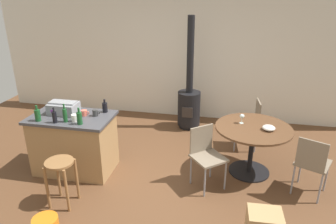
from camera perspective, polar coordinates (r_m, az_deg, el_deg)
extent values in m
plane|color=brown|center=(4.55, -2.82, -13.27)|extent=(8.80, 8.80, 0.00)
cube|color=silver|center=(6.50, 2.95, 10.65)|extent=(8.00, 0.10, 2.70)
cube|color=#A37A4C|center=(4.91, -16.63, -5.69)|extent=(1.13, 0.66, 0.84)
cube|color=#424247|center=(4.73, -17.20, -0.94)|extent=(1.19, 0.72, 0.04)
cylinder|color=olive|center=(4.32, -16.23, -11.61)|extent=(0.04, 0.04, 0.59)
cylinder|color=olive|center=(4.44, -19.32, -11.03)|extent=(0.04, 0.04, 0.59)
cylinder|color=olive|center=(4.26, -21.12, -12.84)|extent=(0.04, 0.04, 0.59)
cylinder|color=olive|center=(4.13, -17.92, -13.52)|extent=(0.04, 0.04, 0.59)
cylinder|color=olive|center=(4.13, -19.17, -8.63)|extent=(0.35, 0.35, 0.03)
cylinder|color=black|center=(4.99, 14.47, -10.33)|extent=(0.60, 0.60, 0.02)
cylinder|color=black|center=(4.82, 14.85, -6.85)|extent=(0.07, 0.07, 0.71)
cylinder|color=brown|center=(4.66, 15.29, -2.83)|extent=(1.09, 1.09, 0.03)
cube|color=#7F705B|center=(4.33, 7.40, -8.30)|extent=(0.56, 0.56, 0.03)
cube|color=#7F705B|center=(4.37, 6.08, -4.96)|extent=(0.29, 0.25, 0.40)
cylinder|color=gray|center=(4.66, 7.75, -9.34)|extent=(0.02, 0.02, 0.44)
cylinder|color=gray|center=(4.49, 4.18, -10.48)|extent=(0.02, 0.02, 0.44)
cylinder|color=gray|center=(4.26, 6.69, -12.60)|extent=(0.02, 0.02, 0.44)
cylinder|color=gray|center=(4.43, 10.37, -11.29)|extent=(0.02, 0.02, 0.44)
cube|color=#7F705B|center=(4.58, 24.81, -8.36)|extent=(0.53, 0.53, 0.03)
cube|color=#7F705B|center=(4.33, 24.63, -7.15)|extent=(0.34, 0.18, 0.40)
cylinder|color=gray|center=(4.58, 21.74, -11.34)|extent=(0.02, 0.02, 0.45)
cylinder|color=gray|center=(4.54, 25.91, -12.45)|extent=(0.02, 0.02, 0.45)
cylinder|color=gray|center=(4.83, 26.81, -10.46)|extent=(0.02, 0.02, 0.45)
cylinder|color=gray|center=(4.87, 22.89, -9.45)|extent=(0.02, 0.02, 0.45)
cube|color=#7F705B|center=(5.49, 13.85, -1.94)|extent=(0.44, 0.44, 0.03)
cube|color=#7F705B|center=(5.44, 16.02, -0.08)|extent=(0.06, 0.36, 0.40)
cylinder|color=gray|center=(5.46, 15.61, -5.00)|extent=(0.02, 0.02, 0.44)
cylinder|color=gray|center=(5.76, 15.12, -3.47)|extent=(0.02, 0.02, 0.44)
cylinder|color=gray|center=(5.71, 11.75, -3.36)|extent=(0.02, 0.02, 0.44)
cylinder|color=gray|center=(5.41, 12.05, -4.90)|extent=(0.02, 0.02, 0.44)
cylinder|color=black|center=(6.29, 3.74, -2.43)|extent=(0.37, 0.37, 0.06)
cylinder|color=black|center=(6.15, 3.82, 0.67)|extent=(0.44, 0.44, 0.67)
cube|color=#2D2826|center=(5.95, 3.52, -0.09)|extent=(0.20, 0.02, 0.20)
cylinder|color=black|center=(5.85, 4.08, 10.24)|extent=(0.13, 0.13, 1.42)
cube|color=gray|center=(4.83, -18.44, 0.66)|extent=(0.41, 0.28, 0.16)
cube|color=gray|center=(4.80, -18.57, 1.68)|extent=(0.39, 0.17, 0.02)
cube|color=purple|center=(4.77, -20.34, 0.12)|extent=(0.04, 0.01, 0.04)
cube|color=purple|center=(4.66, -18.20, -0.06)|extent=(0.04, 0.01, 0.04)
cylinder|color=black|center=(4.54, -19.92, -0.90)|extent=(0.06, 0.06, 0.16)
cylinder|color=black|center=(4.50, -20.10, 0.41)|extent=(0.02, 0.02, 0.06)
cylinder|color=black|center=(4.72, -11.40, 0.80)|extent=(0.08, 0.08, 0.14)
cylinder|color=black|center=(4.69, -11.49, 1.94)|extent=(0.03, 0.03, 0.06)
cylinder|color=#194C23|center=(4.68, -22.61, -0.56)|extent=(0.08, 0.08, 0.16)
cylinder|color=#194C23|center=(4.64, -22.81, 0.73)|extent=(0.03, 0.03, 0.06)
cylinder|color=#194C23|center=(4.38, -15.79, -1.12)|extent=(0.07, 0.07, 0.17)
cylinder|color=#194C23|center=(4.34, -15.94, 0.31)|extent=(0.03, 0.03, 0.07)
cylinder|color=#194C23|center=(4.51, -18.19, -0.59)|extent=(0.06, 0.06, 0.19)
cylinder|color=#194C23|center=(4.47, -18.39, 0.97)|extent=(0.02, 0.02, 0.07)
cylinder|color=#DB6651|center=(4.67, -14.99, -0.16)|extent=(0.08, 0.08, 0.08)
torus|color=#DB6651|center=(4.65, -14.39, -0.16)|extent=(0.05, 0.01, 0.05)
cylinder|color=#383838|center=(4.62, -13.09, -0.13)|extent=(0.08, 0.08, 0.10)
torus|color=#383838|center=(4.60, -12.52, -0.12)|extent=(0.05, 0.01, 0.05)
cylinder|color=white|center=(4.51, -16.66, -1.05)|extent=(0.08, 0.08, 0.10)
torus|color=white|center=(4.48, -16.07, -1.05)|extent=(0.05, 0.01, 0.05)
cylinder|color=silver|center=(4.74, 13.20, -1.96)|extent=(0.06, 0.06, 0.00)
cylinder|color=silver|center=(4.72, 13.24, -1.50)|extent=(0.01, 0.01, 0.08)
ellipsoid|color=silver|center=(4.70, 13.31, -0.74)|extent=(0.07, 0.07, 0.06)
ellipsoid|color=white|center=(4.60, 17.83, -2.75)|extent=(0.18, 0.18, 0.07)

